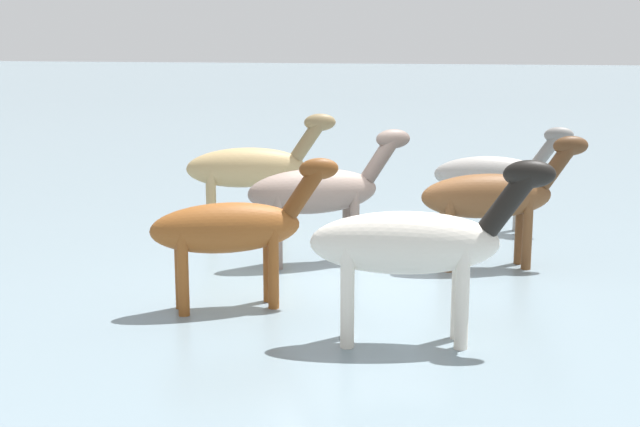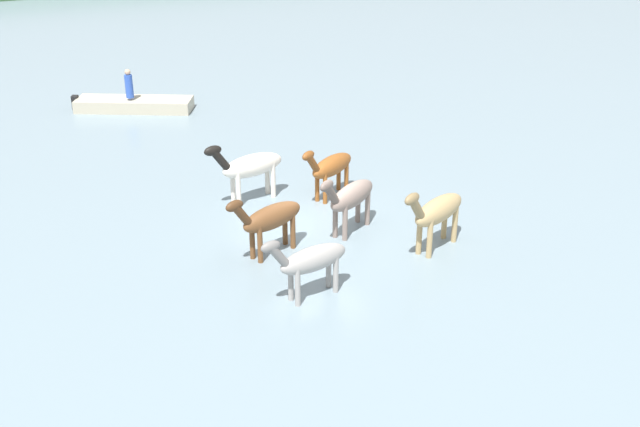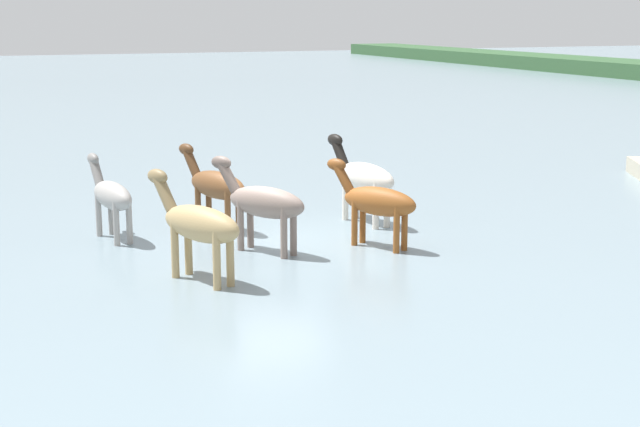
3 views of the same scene
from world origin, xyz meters
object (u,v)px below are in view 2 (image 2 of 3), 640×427
horse_gray_outer (330,167)px  horse_dark_mare (310,260)px  horse_mid_herd (270,218)px  boat_motor_center (134,106)px  person_watcher_seated (129,85)px  horse_rear_stallion (250,166)px  horse_lead (350,197)px  horse_pinto_flank (437,211)px

horse_gray_outer → horse_dark_mare: bearing=31.9°
horse_mid_herd → boat_motor_center: 14.24m
person_watcher_seated → horse_mid_herd: bearing=-86.9°
horse_rear_stallion → horse_gray_outer: 2.47m
horse_lead → horse_dark_mare: horse_lead is taller
horse_pinto_flank → horse_rear_stallion: horse_rear_stallion is taller
horse_pinto_flank → horse_lead: size_ratio=1.07×
horse_mid_herd → horse_lead: (2.52, 0.32, 0.03)m
horse_mid_herd → boat_motor_center: size_ratio=0.51×
horse_mid_herd → person_watcher_seated: size_ratio=2.07×
horse_mid_herd → horse_pinto_flank: horse_pinto_flank is taller
horse_mid_herd → horse_dark_mare: size_ratio=1.03×
horse_dark_mare → boat_motor_center: horse_dark_mare is taller
horse_dark_mare → horse_rear_stallion: bearing=-106.4°
horse_pinto_flank → horse_dark_mare: horse_pinto_flank is taller
horse_rear_stallion → boat_motor_center: horse_rear_stallion is taller
horse_mid_herd → horse_rear_stallion: (0.71, 3.53, 0.07)m
horse_rear_stallion → horse_gray_outer: horse_rear_stallion is taller
horse_mid_herd → horse_gray_outer: horse_mid_herd is taller
horse_gray_outer → horse_lead: bearing=49.3°
horse_pinto_flank → horse_lead: (-1.64, 1.87, -0.03)m
horse_gray_outer → boat_motor_center: size_ratio=0.47×
horse_mid_herd → horse_gray_outer: 4.10m
horse_rear_stallion → boat_motor_center: bearing=-94.3°
horse_mid_herd → horse_dark_mare: bearing=71.8°
horse_gray_outer → horse_mid_herd: bearing=13.5°
horse_rear_stallion → horse_dark_mare: size_ratio=1.12×
horse_pinto_flank → horse_lead: bearing=-73.1°
horse_mid_herd → horse_lead: 2.54m
horse_lead → horse_gray_outer: horse_lead is taller
horse_mid_herd → horse_gray_outer: size_ratio=1.08×
horse_rear_stallion → person_watcher_seated: 10.65m
horse_pinto_flank → boat_motor_center: 16.49m
horse_rear_stallion → person_watcher_seated: horse_rear_stallion is taller
horse_mid_herd → horse_pinto_flank: bearing=139.3°
horse_mid_herd → boat_motor_center: horse_mid_herd is taller
horse_lead → person_watcher_seated: size_ratio=2.00×
horse_lead → horse_rear_stallion: size_ratio=0.89×
horse_pinto_flank → person_watcher_seated: horse_pinto_flank is taller
horse_mid_herd → horse_rear_stallion: 3.60m
horse_gray_outer → person_watcher_seated: horse_gray_outer is taller
horse_mid_herd → boat_motor_center: bearing=-107.8°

